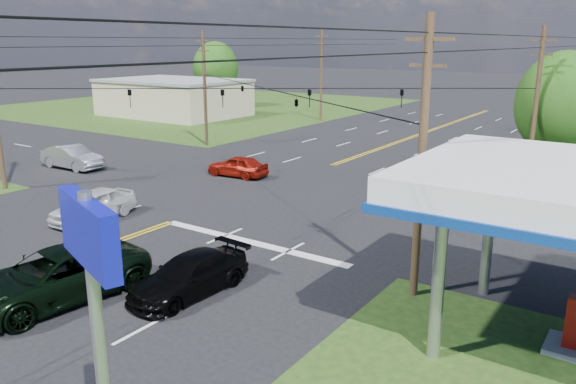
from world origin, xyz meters
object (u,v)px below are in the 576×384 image
Objects in this scene: pickup_dkgreen at (55,276)px; pole_se at (422,158)px; tree_far_l at (216,68)px; pole_ne at (536,107)px; pole_left_far at (321,74)px; sedan_silver at (72,157)px; pole_nw at (205,87)px; tree_right_a at (563,104)px; suv_black at (189,275)px; polesign_se at (95,296)px; pickup_white at (93,205)px; retail_nw at (174,99)px.

pole_se is at bearing 44.07° from pickup_dkgreen.
pole_ne is at bearing -27.07° from tree_far_l.
pole_left_far is 2.01× the size of sedan_silver.
pole_ne is (26.00, 0.00, 0.00)m from pole_nw.
suv_black is (-7.59, -25.33, -4.18)m from tree_right_a.
polesign_se is at bearing -126.00° from sedan_silver.
pickup_white is (-9.91, 3.52, 0.09)m from suv_black.
pickup_dkgreen is 12.18m from polesign_se.
pickup_dkgreen is (-10.00, -7.29, -4.03)m from pole_se.
pole_left_far is 31.39m from tree_right_a.
pole_nw is 29.89m from suv_black.
pole_se is 8.94m from suv_black.
pole_nw reaches higher than tree_far_l.
pole_left_far reaches higher than sedan_silver.
pole_se is at bearing -34.70° from pole_nw.
retail_nw is 50.56m from pickup_dkgreen.
retail_nw is 1.96× the size of tree_right_a.
pole_se reaches higher than tree_right_a.
pole_nw reaches higher than retail_nw.
pole_nw and pole_ne have the same top height.
sedan_silver is at bearing -156.31° from pole_ne.
suv_black is at bearing -146.70° from pole_se.
pole_ne is 1.09× the size of tree_far_l.
suv_black is at bearing -117.72° from sedan_silver.
tree_far_l is 1.91× the size of pickup_white.
pickup_dkgreen is (16.00, -44.29, -4.29)m from pole_left_far.
pole_ne is 1.50× the size of pickup_dkgreen.
pole_nw is 27.17m from tree_right_a.
pickup_dkgreen is at bearing -134.87° from suv_black.
sedan_silver reaches higher than suv_black.
pole_left_far is (-26.00, 19.00, 0.25)m from pole_ne.
polesign_se reaches higher than retail_nw.
tree_far_l is at bearing 137.66° from pole_se.
pickup_dkgreen is 1.39× the size of pickup_white.
sedan_silver is at bearing -58.52° from retail_nw.
suv_black is (36.41, -35.33, -1.31)m from retail_nw.
retail_nw reaches higher than sedan_silver.
sedan_silver is at bearing 158.26° from suv_black.
tree_far_l is at bearing 152.93° from pole_ne.
pole_ne reaches higher than pickup_white.
pole_ne is at bearing -68.14° from sedan_silver.
suv_black is 0.72× the size of polesign_se.
pole_se is at bearing -54.90° from pole_left_far.
suv_black is at bearing -24.80° from pickup_white.
pole_nw is at bearing 180.00° from pole_ne.
sedan_silver is (-21.03, 10.21, 0.13)m from suv_black.
retail_nw is 2.42× the size of polesign_se.
pole_se is (43.00, -31.00, 2.92)m from retail_nw.
suv_black is (38.41, -45.33, -4.50)m from tree_far_l.
pole_se is 1.16× the size of tree_right_a.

